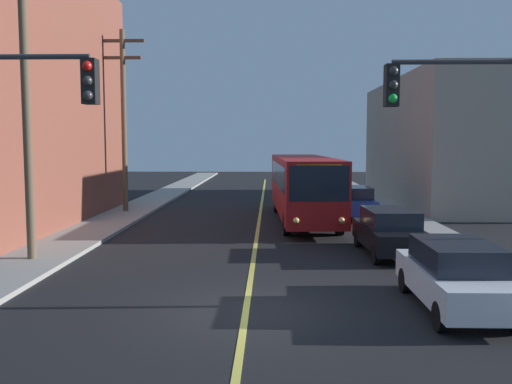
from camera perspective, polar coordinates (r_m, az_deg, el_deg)
name	(u,v)px	position (r m, az deg, el deg)	size (l,w,h in m)	color
ground_plane	(246,311)	(13.09, -1.07, -12.36)	(120.00, 120.00, 0.00)	black
sidewalk_left	(85,235)	(24.11, -17.47, -4.27)	(2.50, 90.00, 0.15)	gray
sidewalk_right	(432,236)	(23.76, 17.90, -4.42)	(2.50, 90.00, 0.15)	gray
lane_stripe_center	(259,220)	(27.76, 0.34, -2.94)	(0.16, 60.00, 0.01)	#D8CC4C
building_right_warehouse	(483,141)	(38.85, 22.62, 4.90)	(12.00, 18.65, 7.99)	gray
city_bus	(303,185)	(27.34, 4.95, 0.74)	(3.08, 12.24, 3.20)	maroon
parked_car_white	(456,275)	(13.81, 20.14, -8.13)	(1.83, 4.41, 1.62)	silver
parked_car_black	(390,231)	(19.75, 13.78, -3.99)	(1.96, 4.46, 1.62)	black
parked_car_blue	(355,201)	(29.15, 10.26, -0.97)	(1.86, 4.42, 1.62)	navy
utility_pole_near	(25,81)	(19.22, -22.96, 10.67)	(2.40, 0.28, 10.50)	brown
utility_pole_mid	(124,112)	(30.92, -13.65, 8.10)	(2.40, 0.28, 9.85)	brown
traffic_signal_left_corner	(5,127)	(13.59, -24.74, 6.22)	(3.75, 0.48, 6.00)	#2D2D33
traffic_signal_right_corner	(473,128)	(14.10, 21.74, 6.27)	(3.75, 0.48, 6.00)	#2D2D33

